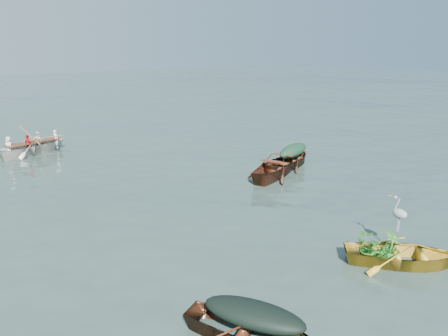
% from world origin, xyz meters
% --- Properties ---
extents(ground, '(140.00, 140.00, 0.00)m').
position_xyz_m(ground, '(0.00, 0.00, 0.00)').
color(ground, '#32473F').
rests_on(ground, ground).
extents(yellow_dinghy, '(3.48, 3.48, 0.94)m').
position_xyz_m(yellow_dinghy, '(-0.88, -4.19, 0.00)').
color(yellow_dinghy, gold).
rests_on(yellow_dinghy, ground).
extents(green_tarp_boat, '(4.32, 2.68, 0.95)m').
position_xyz_m(green_tarp_boat, '(3.21, 3.56, 0.00)').
color(green_tarp_boat, '#4C2711').
rests_on(green_tarp_boat, ground).
extents(open_wooden_boat, '(5.03, 3.30, 1.16)m').
position_xyz_m(open_wooden_boat, '(1.77, 3.01, 0.00)').
color(open_wooden_boat, '#5E2817').
rests_on(open_wooden_boat, ground).
extents(rowed_boat, '(4.78, 2.61, 1.11)m').
position_xyz_m(rowed_boat, '(-5.16, 12.50, 0.00)').
color(rowed_boat, white).
rests_on(rowed_boat, ground).
extents(dark_tarp_cover, '(1.50, 2.02, 0.40)m').
position_xyz_m(dark_tarp_cover, '(-5.62, -4.21, 0.63)').
color(dark_tarp_cover, black).
rests_on(dark_tarp_cover, dark_covered_boat).
extents(green_tarp_cover, '(2.38, 1.47, 0.52)m').
position_xyz_m(green_tarp_cover, '(3.21, 3.56, 0.73)').
color(green_tarp_cover, '#1A4029').
rests_on(green_tarp_cover, green_tarp_boat).
extents(thwart_benches, '(2.58, 1.79, 0.04)m').
position_xyz_m(thwart_benches, '(1.77, 3.01, 0.60)').
color(thwart_benches, '#512413').
rests_on(thwart_benches, open_wooden_boat).
extents(heron, '(0.48, 0.48, 0.92)m').
position_xyz_m(heron, '(-0.53, -3.76, 0.93)').
color(heron, '#9EA2A7').
rests_on(heron, yellow_dinghy).
extents(dinghy_weeds, '(1.13, 1.13, 0.60)m').
position_xyz_m(dinghy_weeds, '(-1.25, -3.78, 0.77)').
color(dinghy_weeds, '#2B691B').
rests_on(dinghy_weeds, yellow_dinghy).
extents(rowers, '(3.42, 2.09, 0.76)m').
position_xyz_m(rowers, '(-5.16, 12.50, 0.93)').
color(rowers, silver).
rests_on(rowers, rowed_boat).
extents(oars, '(1.31, 2.66, 0.06)m').
position_xyz_m(oars, '(-5.16, 12.50, 0.58)').
color(oars, olive).
rests_on(oars, rowed_boat).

